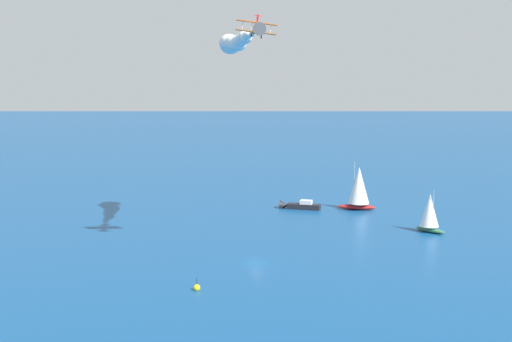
# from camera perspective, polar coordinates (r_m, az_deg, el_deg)

# --- Properties ---
(ground_plane) EXTENTS (2000.00, 2000.00, 0.00)m
(ground_plane) POSITION_cam_1_polar(r_m,az_deg,el_deg) (117.65, 0.00, -8.17)
(ground_plane) COLOR navy
(sailboat_far_port) EXTENTS (10.27, 6.42, 12.79)m
(sailboat_far_port) POSITION_cam_1_polar(r_m,az_deg,el_deg) (169.86, 9.16, -1.49)
(sailboat_far_port) COLOR #B21E1E
(sailboat_far_port) RESTS_ON ground_plane
(motorboat_offshore) EXTENTS (11.09, 3.98, 3.15)m
(motorboat_offshore) POSITION_cam_1_polar(r_m,az_deg,el_deg) (170.06, 3.78, -3.11)
(motorboat_offshore) COLOR black
(motorboat_offshore) RESTS_ON ground_plane
(sailboat_trailing) EXTENTS (7.53, 5.71, 9.63)m
(sailboat_trailing) POSITION_cam_1_polar(r_m,az_deg,el_deg) (146.58, 15.26, -3.60)
(sailboat_trailing) COLOR #33704C
(sailboat_trailing) RESTS_ON ground_plane
(marker_buoy) EXTENTS (1.10, 1.10, 2.10)m
(marker_buoy) POSITION_cam_1_polar(r_m,az_deg,el_deg) (102.27, -5.32, -10.34)
(marker_buoy) COLOR yellow
(marker_buoy) RESTS_ON ground_plane
(biplane_lead) EXTENTS (6.84, 6.93, 3.64)m
(biplane_lead) POSITION_cam_1_polar(r_m,az_deg,el_deg) (113.70, 0.03, 12.51)
(biplane_lead) COLOR orange
(wingwalker_lead) EXTENTS (1.30, 0.90, 1.53)m
(wingwalker_lead) POSITION_cam_1_polar(r_m,az_deg,el_deg) (113.95, 0.16, 13.58)
(wingwalker_lead) COLOR red
(smoke_trail_lead) EXTENTS (20.09, 27.92, 4.67)m
(smoke_trail_lead) POSITION_cam_1_polar(r_m,az_deg,el_deg) (139.37, -1.92, 11.40)
(smoke_trail_lead) COLOR white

